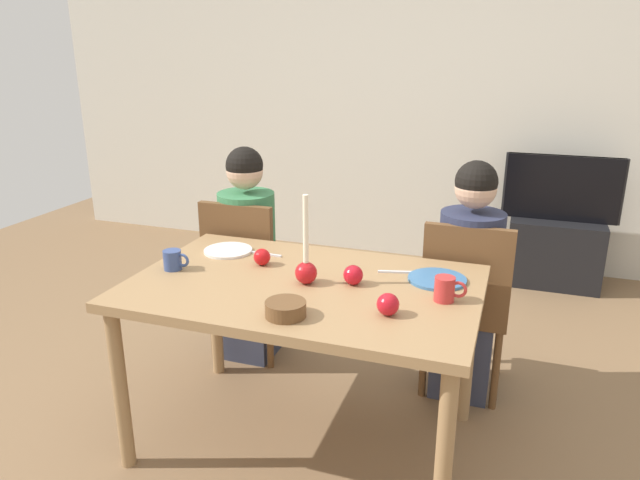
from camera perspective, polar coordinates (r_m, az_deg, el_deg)
The scene contains 20 objects.
ground_plane at distance 2.76m, azimuth -1.43°, elevation -18.71°, with size 7.68×7.68×0.00m, color brown.
back_wall at distance 4.74m, azimuth 9.83°, elevation 13.70°, with size 6.40×0.10×2.60m, color beige.
dining_table at distance 2.42m, azimuth -1.56°, elevation -5.99°, with size 1.40×0.90×0.75m.
chair_left at distance 3.20m, azimuth -7.17°, elevation -2.88°, with size 0.40×0.40×0.90m.
chair_right at distance 2.91m, azimuth 13.93°, elevation -5.53°, with size 0.40×0.40×0.90m.
person_left_child at distance 3.21m, azimuth -6.96°, elevation -1.72°, with size 0.30×0.30×1.17m.
person_right_child at distance 2.92m, azimuth 14.08°, elevation -4.24°, with size 0.30×0.30×1.17m.
tv_stand at distance 4.59m, azimuth 21.68°, elevation -1.04°, with size 0.64×0.40×0.48m, color black.
tv at distance 4.47m, azimuth 22.38°, elevation 4.66°, with size 0.79×0.05×0.46m.
candle_centerpiece at distance 2.35m, azimuth -1.37°, elevation -2.55°, with size 0.09×0.09×0.37m.
plate_left at distance 2.77m, azimuth -8.88°, elevation -1.01°, with size 0.22×0.22×0.01m, color white.
plate_right at distance 2.45m, azimuth 11.26°, elevation -3.73°, with size 0.24×0.24×0.01m, color teal.
mug_left at distance 2.59m, azimuth -14.01°, elevation -1.88°, with size 0.12×0.08×0.09m.
mug_right at distance 2.25m, azimuth 12.05°, elevation -4.66°, with size 0.12×0.08×0.09m.
fork_left at distance 2.71m, azimuth -5.48°, elevation -1.33°, with size 0.18×0.01×0.01m, color silver.
fork_right at distance 2.51m, azimuth 7.66°, elevation -3.08°, with size 0.18×0.01×0.01m, color silver.
bowl_walnuts at distance 2.10m, azimuth -3.34°, elevation -6.67°, with size 0.15×0.15×0.06m, color brown.
apple_near_candle at distance 2.36m, azimuth 3.22°, elevation -3.39°, with size 0.08×0.08×0.08m, color red.
apple_by_left_plate at distance 2.11m, azimuth 6.58°, elevation -6.20°, with size 0.08×0.08×0.08m, color red.
apple_by_right_mug at distance 2.57m, azimuth -5.63°, elevation -1.64°, with size 0.07×0.07×0.07m, color red.
Camera 1 is at (0.78, -2.06, 1.66)m, focal length 33.09 mm.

